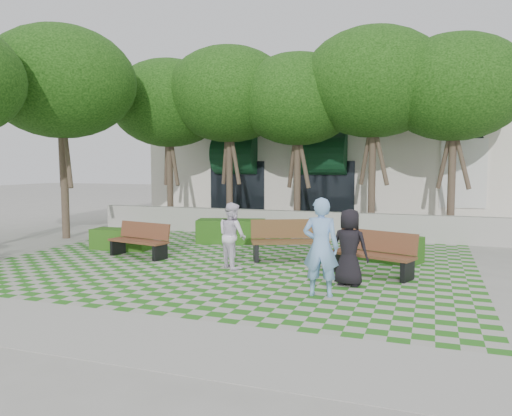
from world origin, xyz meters
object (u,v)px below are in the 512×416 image
at_px(person_dark, 349,247).
at_px(person_white, 232,235).
at_px(bench_west, 140,241).
at_px(bench_east, 373,254).
at_px(bench_mid, 290,241).
at_px(hedge_midleft, 231,231).
at_px(person_blue, 321,247).
at_px(hedge_east, 383,248).
at_px(hedge_west, 121,239).

relative_size(person_dark, person_white, 1.00).
bearing_deg(person_white, bench_west, 28.58).
distance_m(bench_east, bench_mid, 2.57).
relative_size(bench_west, person_dark, 1.16).
bearing_deg(bench_mid, hedge_midleft, 116.04).
bearing_deg(hedge_midleft, person_blue, -53.03).
distance_m(bench_mid, hedge_east, 2.49).
bearing_deg(person_blue, person_dark, -113.01).
bearing_deg(hedge_east, person_white, -146.77).
xyz_separation_m(hedge_midleft, person_dark, (4.54, -4.49, 0.43)).
xyz_separation_m(hedge_west, person_white, (4.18, -1.37, 0.50)).
bearing_deg(person_white, bench_mid, -87.33).
distance_m(hedge_east, person_white, 4.10).
bearing_deg(person_dark, person_white, -5.32).
bearing_deg(bench_west, bench_east, 10.83).
xyz_separation_m(bench_east, bench_west, (-6.33, 0.17, -0.03)).
xyz_separation_m(bench_east, person_white, (-3.36, -0.34, 0.32)).
height_order(bench_east, hedge_east, bench_east).
distance_m(hedge_west, person_white, 4.42).
xyz_separation_m(bench_west, hedge_midleft, (1.42, 3.13, -0.07)).
distance_m(bench_mid, hedge_midleft, 3.39).
bearing_deg(hedge_midleft, person_white, -67.06).
height_order(bench_west, hedge_west, bench_west).
bearing_deg(hedge_west, bench_west, -35.34).
bearing_deg(bench_mid, bench_west, 169.47).
relative_size(bench_east, person_blue, 1.06).
bearing_deg(hedge_west, bench_mid, 1.01).
relative_size(bench_mid, person_blue, 1.11).
relative_size(bench_mid, bench_west, 1.14).
relative_size(bench_west, hedge_east, 0.96).
height_order(bench_west, person_white, person_white).
bearing_deg(hedge_midleft, bench_west, -114.41).
distance_m(hedge_east, person_dark, 3.14).
height_order(hedge_west, person_white, person_white).
distance_m(hedge_west, person_blue, 7.55).
xyz_separation_m(hedge_midleft, person_blue, (4.15, -5.52, 0.58)).
relative_size(hedge_midleft, person_blue, 1.13).
height_order(bench_mid, bench_west, bench_mid).
bearing_deg(bench_east, hedge_east, 109.32).
xyz_separation_m(bench_east, person_dark, (-0.37, -1.18, 0.32)).
distance_m(hedge_east, person_blue, 4.23).
relative_size(bench_west, hedge_west, 1.07).
bearing_deg(hedge_east, hedge_midleft, 164.08).
height_order(person_dark, person_white, person_dark).
relative_size(bench_east, hedge_east, 1.03).
height_order(bench_west, person_blue, person_blue).
bearing_deg(bench_west, bench_mid, 25.71).
bearing_deg(hedge_east, bench_west, -164.88).
height_order(person_blue, person_white, person_blue).
distance_m(bench_east, hedge_east, 1.90).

